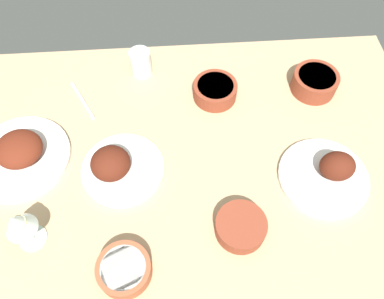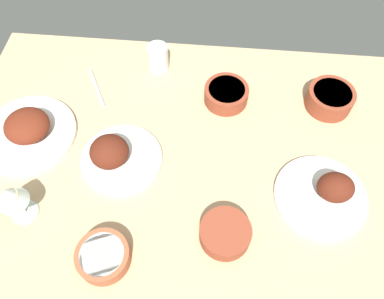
% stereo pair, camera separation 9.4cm
% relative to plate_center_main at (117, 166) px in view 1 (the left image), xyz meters
% --- Properties ---
extents(dining_table, '(1.40, 0.90, 0.04)m').
position_rel_plate_center_main_xyz_m(dining_table, '(-0.21, -0.05, -0.05)').
color(dining_table, tan).
rests_on(dining_table, ground).
extents(plate_center_main, '(0.23, 0.23, 0.10)m').
position_rel_plate_center_main_xyz_m(plate_center_main, '(0.00, 0.00, 0.00)').
color(plate_center_main, silver).
rests_on(plate_center_main, dining_table).
extents(plate_far_side, '(0.25, 0.25, 0.09)m').
position_rel_plate_center_main_xyz_m(plate_far_side, '(-0.58, 0.06, -0.01)').
color(plate_far_side, silver).
rests_on(plate_far_side, dining_table).
extents(plate_near_viewer, '(0.28, 0.28, 0.09)m').
position_rel_plate_center_main_xyz_m(plate_near_viewer, '(0.28, -0.06, -0.00)').
color(plate_near_viewer, silver).
rests_on(plate_near_viewer, dining_table).
extents(bowl_cream, '(0.13, 0.13, 0.05)m').
position_rel_plate_center_main_xyz_m(bowl_cream, '(-0.03, 0.28, -0.01)').
color(bowl_cream, '#A35133').
rests_on(bowl_cream, dining_table).
extents(bowl_soup, '(0.14, 0.14, 0.06)m').
position_rel_plate_center_main_xyz_m(bowl_soup, '(-0.62, -0.26, 0.00)').
color(bowl_soup, brown).
rests_on(bowl_soup, dining_table).
extents(bowl_onions, '(0.13, 0.13, 0.05)m').
position_rel_plate_center_main_xyz_m(bowl_onions, '(-0.32, 0.19, -0.01)').
color(bowl_onions, brown).
rests_on(bowl_onions, dining_table).
extents(bowl_potatoes, '(0.14, 0.14, 0.05)m').
position_rel_plate_center_main_xyz_m(bowl_potatoes, '(-0.30, -0.26, -0.00)').
color(bowl_potatoes, brown).
rests_on(bowl_potatoes, dining_table).
extents(wine_glass, '(0.08, 0.08, 0.14)m').
position_rel_plate_center_main_xyz_m(wine_glass, '(0.21, 0.18, 0.07)').
color(wine_glass, silver).
rests_on(wine_glass, dining_table).
extents(water_tumbler, '(0.07, 0.07, 0.09)m').
position_rel_plate_center_main_xyz_m(water_tumbler, '(-0.07, -0.38, 0.01)').
color(water_tumbler, silver).
rests_on(water_tumbler, dining_table).
extents(fork_loose, '(0.09, 0.15, 0.01)m').
position_rel_plate_center_main_xyz_m(fork_loose, '(0.12, -0.27, -0.03)').
color(fork_loose, silver).
rests_on(fork_loose, dining_table).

